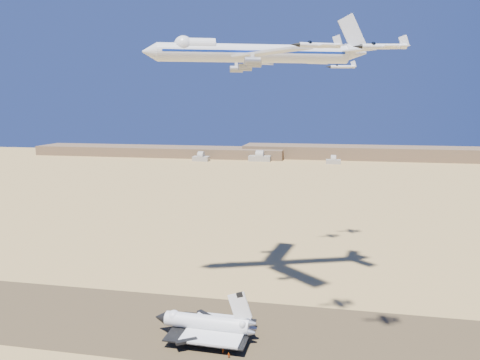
% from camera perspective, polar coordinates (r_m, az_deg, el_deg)
% --- Properties ---
extents(ground, '(1200.00, 1200.00, 0.00)m').
position_cam_1_polar(ground, '(174.76, -3.03, -17.65)').
color(ground, tan).
rests_on(ground, ground).
extents(runway, '(600.00, 50.00, 0.06)m').
position_cam_1_polar(runway, '(174.75, -3.03, -17.64)').
color(runway, '#503F28').
rests_on(runway, ground).
extents(ridgeline, '(960.00, 90.00, 18.00)m').
position_cam_1_polar(ridgeline, '(682.31, 13.46, 3.07)').
color(ridgeline, brown).
rests_on(ridgeline, ground).
extents(hangars, '(200.50, 29.50, 30.00)m').
position_cam_1_polar(hangars, '(641.89, 1.99, 2.69)').
color(hangars, '#9F9A8D').
rests_on(hangars, ground).
extents(shuttle, '(35.92, 22.63, 17.70)m').
position_cam_1_polar(shuttle, '(167.33, -4.16, -17.13)').
color(shuttle, white).
rests_on(shuttle, runway).
extents(carrier_747, '(86.78, 64.13, 21.91)m').
position_cam_1_polar(carrier_747, '(185.75, 0.98, 15.21)').
color(carrier_747, silver).
extents(crew_a, '(0.54, 0.69, 1.66)m').
position_cam_1_polar(crew_a, '(159.49, -2.12, -20.11)').
color(crew_a, '#DB4D0C').
rests_on(crew_a, runway).
extents(crew_b, '(0.84, 1.01, 1.80)m').
position_cam_1_polar(crew_b, '(159.73, -2.04, -20.03)').
color(crew_b, '#DB4D0C').
rests_on(crew_b, runway).
extents(crew_c, '(1.23, 0.94, 1.88)m').
position_cam_1_polar(crew_c, '(157.03, -1.38, -20.57)').
color(crew_c, '#DB4D0C').
rests_on(crew_c, runway).
extents(chase_jet_a, '(14.97, 9.24, 3.89)m').
position_cam_1_polar(chase_jet_a, '(139.94, 9.58, 15.91)').
color(chase_jet_a, silver).
extents(chase_jet_b, '(14.33, 8.14, 3.61)m').
position_cam_1_polar(chase_jet_b, '(129.84, 17.04, 15.33)').
color(chase_jet_b, silver).
extents(chase_jet_c, '(13.39, 8.81, 3.52)m').
position_cam_1_polar(chase_jet_c, '(236.18, 9.33, 13.95)').
color(chase_jet_c, silver).
extents(chase_jet_d, '(15.53, 8.98, 3.95)m').
position_cam_1_polar(chase_jet_d, '(250.02, 12.34, 13.35)').
color(chase_jet_d, silver).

